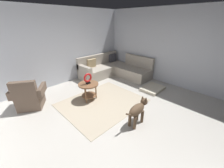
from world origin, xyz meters
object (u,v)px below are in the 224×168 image
object	(u,v)px
sectional_couch	(114,69)
dog_bed_mat	(153,88)
dog	(138,110)
armchair	(30,97)
torus_sculpture	(88,78)
side_table	(89,87)

from	to	relation	value
sectional_couch	dog_bed_mat	xyz separation A→B (m)	(-0.01, -1.94, -0.24)
sectional_couch	dog	distance (m)	3.17
armchair	torus_sculpture	bearing A→B (deg)	3.02
sectional_couch	torus_sculpture	size ratio (longest dim) A/B	6.90
dog_bed_mat	dog	world-z (taller)	dog
torus_sculpture	dog_bed_mat	xyz separation A→B (m)	(2.00, -1.05, -0.67)
sectional_couch	armchair	size ratio (longest dim) A/B	2.26
side_table	dog	bearing A→B (deg)	-84.70
sectional_couch	side_table	distance (m)	2.20
dog_bed_mat	side_table	bearing A→B (deg)	152.26
dog_bed_mat	dog	bearing A→B (deg)	-160.89
torus_sculpture	dog_bed_mat	distance (m)	2.35
sectional_couch	dog	xyz separation A→B (m)	(-1.85, -2.58, 0.09)
dog	side_table	bearing A→B (deg)	-177.11
sectional_couch	side_table	bearing A→B (deg)	-156.05
torus_sculpture	dog	xyz separation A→B (m)	(0.16, -1.69, -0.33)
side_table	dog_bed_mat	world-z (taller)	side_table
torus_sculpture	dog	size ratio (longest dim) A/B	0.38
armchair	dog	size ratio (longest dim) A/B	1.18
side_table	dog	world-z (taller)	dog
dog_bed_mat	torus_sculpture	bearing A→B (deg)	152.26
side_table	torus_sculpture	xyz separation A→B (m)	(0.00, 0.00, 0.29)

